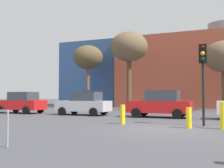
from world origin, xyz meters
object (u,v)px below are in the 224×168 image
traffic_light_island (203,66)px  bare_tree_1 (88,58)px  bare_tree_2 (224,57)px  parked_car_0 (21,103)px  parked_car_2 (160,104)px  bollard_yellow_2 (189,118)px  bollard_yellow_1 (123,114)px  bare_tree_0 (129,48)px  bollard_yellow_0 (223,116)px  parked_car_1 (84,104)px

traffic_light_island → bare_tree_1: (-14.46, 15.87, 3.17)m
traffic_light_island → bare_tree_2: size_ratio=0.57×
parked_car_0 → parked_car_2: 11.51m
traffic_light_island → bare_tree_1: 21.71m
bollard_yellow_2 → bollard_yellow_1: bearing=171.3°
traffic_light_island → bare_tree_0: (-8.45, 13.68, 3.65)m
bare_tree_2 → bollard_yellow_1: 17.21m
bollard_yellow_0 → parked_car_1: bearing=150.7°
parked_car_1 → bollard_yellow_0: parked_car_1 is taller
bare_tree_0 → bollard_yellow_2: 17.88m
parked_car_1 → bare_tree_0: size_ratio=0.48×
bare_tree_2 → bollard_yellow_0: 16.87m
bare_tree_2 → bare_tree_0: bearing=-170.4°
bollard_yellow_0 → bollard_yellow_1: bollard_yellow_0 is taller
parked_car_0 → parked_car_1: (5.81, 0.00, -0.01)m
bollard_yellow_1 → bare_tree_0: bearing=107.9°
bare_tree_0 → bare_tree_2: bearing=9.6°
parked_car_2 → bare_tree_1: (-11.41, 11.48, 5.14)m
bollard_yellow_0 → parked_car_2: bearing=126.0°
traffic_light_island → bollard_yellow_1: 4.54m
bollard_yellow_0 → bare_tree_1: bearing=132.3°
bare_tree_0 → bollard_yellow_1: (4.63, -14.35, -6.01)m
bare_tree_1 → parked_car_0: bearing=-90.5°
parked_car_1 → bare_tree_1: bearing=-63.5°
parked_car_1 → parked_car_2: parked_car_2 is taller
bare_tree_1 → bare_tree_2: size_ratio=1.11×
parked_car_1 → bollard_yellow_2: size_ratio=4.33×
parked_car_1 → parked_car_2: (5.70, 0.00, 0.03)m
parked_car_2 → bare_tree_2: size_ratio=0.60×
bare_tree_0 → parked_car_0: bearing=-123.4°
bare_tree_0 → bollard_yellow_0: (9.31, -14.67, -5.92)m
parked_car_2 → bollard_yellow_1: parked_car_2 is taller
parked_car_1 → bollard_yellow_1: parked_car_1 is taller
parked_car_0 → bollard_yellow_1: 11.89m
bare_tree_1 → bollard_yellow_0: 23.42m
parked_car_0 → bollard_yellow_0: 16.34m
parked_car_2 → parked_car_1: bearing=0.0°
bare_tree_0 → parked_car_1: bearing=-91.9°
parked_car_2 → traffic_light_island: (3.06, -4.40, 1.96)m
parked_car_2 → traffic_light_island: traffic_light_island is taller
parked_car_1 → bare_tree_2: bearing=-131.3°
parked_car_2 → bollard_yellow_1: size_ratio=4.19×
parked_car_0 → bollard_yellow_0: (15.42, -5.39, -0.29)m
parked_car_2 → bare_tree_0: (-5.39, 9.28, 5.61)m
bare_tree_2 → bollard_yellow_2: bare_tree_2 is taller
parked_car_0 → bollard_yellow_1: parked_car_0 is taller
bare_tree_1 → bollard_yellow_0: size_ratio=6.53×
parked_car_0 → bare_tree_2: (15.32, 10.84, 4.34)m
bare_tree_1 → traffic_light_island: bearing=-47.7°
parked_car_0 → parked_car_1: size_ratio=1.01×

